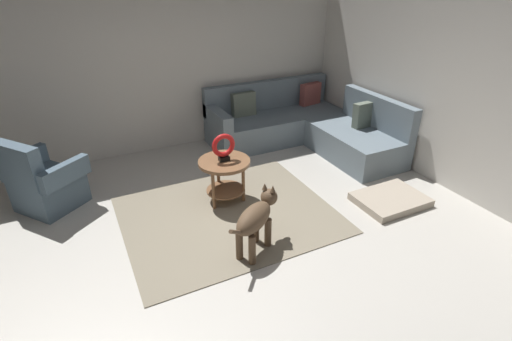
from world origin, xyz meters
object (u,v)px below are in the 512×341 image
Objects in this scene: sectional_couch at (304,127)px; side_table at (225,170)px; armchair at (44,183)px; dog at (256,218)px; dog_bed_mat at (390,200)px; torus_sculpture at (224,147)px.

sectional_couch is 2.03m from side_table.
dog is at bearing 8.13° from armchair.
side_table is 2.00m from dog_bed_mat.
dog_bed_mat is (3.64, -1.70, -0.28)m from armchair.
dog is at bearing -178.03° from dog_bed_mat.
sectional_couch is 3.07× the size of dog.
torus_sculpture is at bearing 141.61° from dog.
armchair is 1.36× the size of dog.
torus_sculpture is at bearing -149.94° from sectional_couch.
side_table is at bearing 29.89° from armchair.
sectional_couch is at bearing 55.86° from armchair.
side_table is 0.29m from torus_sculpture.
dog_bed_mat is (1.74, -0.92, -0.67)m from torus_sculpture.
armchair is at bearing 154.93° from dog_bed_mat.
side_table is 0.75× the size of dog_bed_mat.
dog_bed_mat is at bearing 58.15° from dog.
sectional_couch is 3.75× the size of side_table.
dog is (-1.82, -0.06, 0.33)m from dog_bed_mat.
side_table reaches higher than dog_bed_mat.
side_table is 1.84× the size of torus_sculpture.
dog_bed_mat is (1.74, -0.92, -0.37)m from side_table.
sectional_couch reaches higher than dog_bed_mat.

